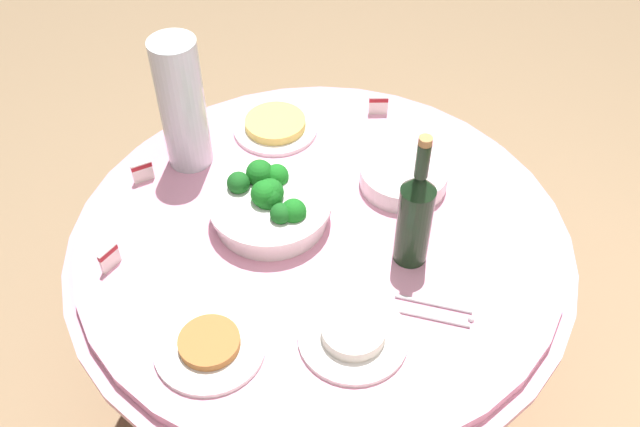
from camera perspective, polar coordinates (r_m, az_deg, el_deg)
ground_plane at (r=2.19m, az=0.00°, el=-14.55°), size 6.00×6.00×0.00m
buffet_table at (r=1.88m, az=0.00°, el=-8.87°), size 1.16×1.16×0.74m
broccoli_bowl at (r=1.59m, az=-4.09°, el=0.75°), size 0.28×0.28×0.11m
plate_stack at (r=1.69m, az=6.83°, el=3.04°), size 0.21×0.21×0.05m
wine_bottle at (r=1.46m, az=7.76°, el=-0.15°), size 0.07×0.07×0.34m
decorative_fruit_vase at (r=1.70m, az=-11.09°, el=8.14°), size 0.11×0.11×0.34m
serving_tongs at (r=1.46m, az=9.41°, el=-7.89°), size 0.14×0.15×0.01m
food_plate_noodles at (r=1.85m, az=-3.65°, el=7.16°), size 0.22×0.22×0.03m
food_plate_rice at (r=1.40m, az=2.72°, el=-9.83°), size 0.22×0.22×0.04m
food_plate_peanuts at (r=1.40m, az=-8.98°, el=-10.56°), size 0.22×0.22×0.03m
label_placard_front at (r=1.74m, az=-14.28°, el=3.39°), size 0.05×0.01×0.05m
label_placard_mid at (r=1.90m, az=4.79°, el=8.87°), size 0.05×0.03×0.05m
label_placard_rear at (r=1.56m, az=-16.82°, el=-3.43°), size 0.05×0.03×0.05m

